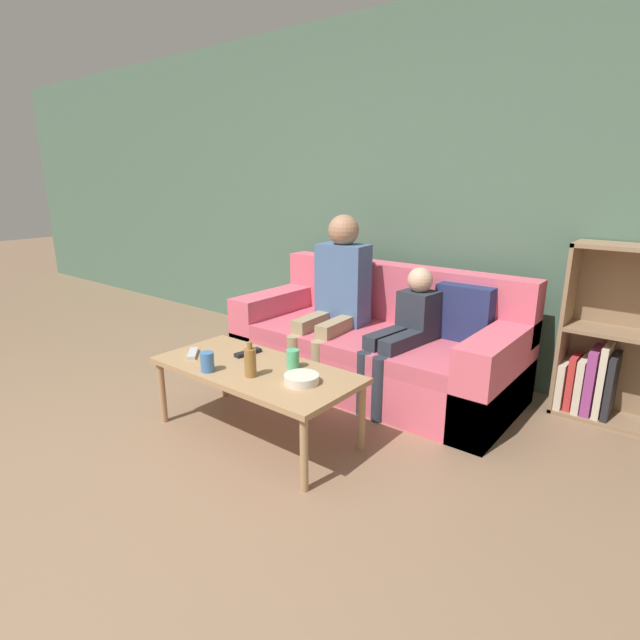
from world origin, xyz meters
name	(u,v)px	position (x,y,z in m)	size (l,w,h in m)	color
ground_plane	(16,563)	(0.00, 0.00, 0.00)	(22.00, 22.00, 0.00)	#84664C
wall_back	(407,194)	(0.00, 2.93, 1.30)	(12.00, 0.06, 2.60)	#4C6B56
couch	(376,347)	(0.14, 2.33, 0.27)	(1.97, 0.88, 0.82)	#DB5B70
bookshelf	(613,351)	(1.52, 2.78, 0.43)	(0.66, 0.28, 1.06)	#8E7051
coffee_table	(255,374)	(0.01, 1.28, 0.38)	(1.19, 0.56, 0.41)	#A87F56
person_adult	(338,288)	(-0.14, 2.25, 0.67)	(0.37, 0.63, 1.18)	#9E8966
person_child	(404,330)	(0.43, 2.19, 0.50)	(0.28, 0.63, 0.88)	#282D38
cup_near	(293,359)	(0.18, 1.41, 0.47)	(0.07, 0.07, 0.10)	#4CB77A
cup_far	(207,362)	(-0.15, 1.08, 0.47)	(0.07, 0.07, 0.11)	#3D70B2
tv_remote_0	(193,354)	(-0.41, 1.19, 0.42)	(0.15, 0.15, 0.02)	#B7B7BC
tv_remote_1	(248,353)	(-0.17, 1.40, 0.42)	(0.07, 0.17, 0.02)	black
snack_bowl	(302,379)	(0.36, 1.28, 0.44)	(0.18, 0.18, 0.05)	beige
bottle	(250,362)	(0.09, 1.18, 0.49)	(0.06, 0.06, 0.19)	olive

